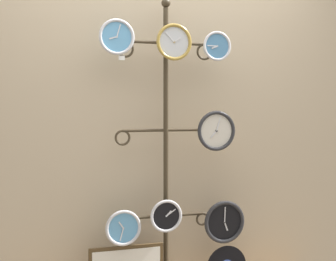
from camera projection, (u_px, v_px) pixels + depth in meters
shop_wall at (159, 97)px, 3.34m from camera, size 4.40×0.04×2.80m
display_stand at (166, 201)px, 3.23m from camera, size 0.71×0.39×2.06m
clock_top_left at (117, 37)px, 2.98m from camera, size 0.23×0.04×0.23m
clock_top_center at (174, 42)px, 3.08m from camera, size 0.24×0.04×0.24m
clock_top_right at (217, 46)px, 3.18m from camera, size 0.20×0.04×0.20m
clock_middle_right at (216, 131)px, 3.19m from camera, size 0.28×0.04×0.28m
clock_bottom_left at (123, 228)px, 3.05m from camera, size 0.24×0.04×0.24m
clock_bottom_center at (166, 216)px, 3.12m from camera, size 0.22×0.04×0.22m
clock_bottom_right at (224, 222)px, 3.26m from camera, size 0.30×0.04×0.30m
price_tag_upper at (122, 58)px, 3.00m from camera, size 0.04×0.00×0.03m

